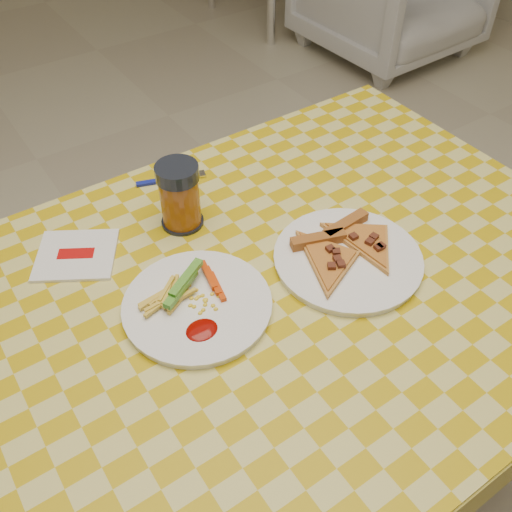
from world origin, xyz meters
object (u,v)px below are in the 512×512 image
at_px(table, 263,316).
at_px(plate_left, 197,306).
at_px(drink_glass, 180,196).
at_px(plate_right, 348,259).

bearing_deg(table, plate_left, 167.38).
distance_m(plate_left, drink_glass, 0.23).
bearing_deg(drink_glass, plate_right, -53.55).
height_order(plate_left, drink_glass, drink_glass).
xyz_separation_m(table, plate_left, (-0.12, 0.03, 0.08)).
bearing_deg(drink_glass, plate_left, -112.61).
bearing_deg(plate_right, drink_glass, 126.45).
bearing_deg(drink_glass, table, -82.52).
bearing_deg(table, drink_glass, 97.48).
distance_m(table, plate_left, 0.14).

